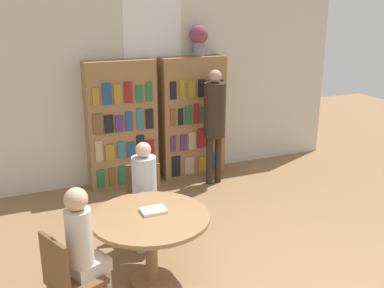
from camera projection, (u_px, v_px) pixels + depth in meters
wall_back at (153, 82)px, 6.88m from camera, size 6.40×0.07×3.00m
bookshelf_left at (122, 125)px, 6.67m from camera, size 1.03×0.34×1.89m
bookshelf_right at (192, 117)px, 7.10m from camera, size 1.03×0.34×1.89m
flower_vase at (199, 38)px, 6.77m from camera, size 0.28×0.28×0.46m
reading_table at (151, 227)px, 4.33m from camera, size 1.15×1.15×0.73m
chair_near_camera at (68, 277)px, 3.73m from camera, size 0.52×0.52×0.88m
chair_left_side at (144, 199)px, 5.22m from camera, size 0.48×0.48×0.88m
seated_reader_left at (145, 189)px, 4.99m from camera, size 0.34×0.40×1.23m
seated_reader_right at (85, 246)px, 3.80m from camera, size 0.38×0.33×1.25m
librarian_standing at (215, 115)px, 6.67m from camera, size 0.32×0.59×1.75m
open_book_on_table at (153, 210)px, 4.36m from camera, size 0.24×0.18×0.03m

